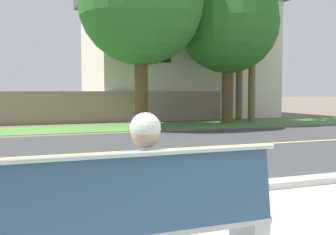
# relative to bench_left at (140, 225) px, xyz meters

# --- Properties ---
(ground_plane) EXTENTS (140.00, 140.00, 0.00)m
(ground_plane) POSITION_rel_bench_left_xyz_m (1.59, 7.78, -0.46)
(ground_plane) COLOR #665B4C
(curb_edge) EXTENTS (44.00, 0.30, 0.11)m
(curb_edge) POSITION_rel_bench_left_xyz_m (1.59, 2.13, -0.41)
(curb_edge) COLOR #ADA89E
(curb_edge) RESTS_ON ground_plane
(street_asphalt) EXTENTS (52.00, 8.00, 0.01)m
(street_asphalt) POSITION_rel_bench_left_xyz_m (1.59, 6.28, -0.46)
(street_asphalt) COLOR #383A3D
(street_asphalt) RESTS_ON ground_plane
(road_centre_line) EXTENTS (48.00, 0.14, 0.01)m
(road_centre_line) POSITION_rel_bench_left_xyz_m (1.59, 6.28, -0.45)
(road_centre_line) COLOR #E0CC4C
(road_centre_line) RESTS_ON ground_plane
(far_verge_grass) EXTENTS (48.00, 2.80, 0.02)m
(far_verge_grass) POSITION_rel_bench_left_xyz_m (1.59, 12.19, -0.46)
(far_verge_grass) COLOR #478438
(far_verge_grass) RESTS_ON ground_plane
(bench_left) EXTENTS (2.00, 0.48, 1.01)m
(bench_left) POSITION_rel_bench_left_xyz_m (0.00, 0.00, 0.00)
(bench_left) COLOR #9EA0A8
(bench_left) RESTS_ON ground_plane
(seated_person_grey) EXTENTS (0.52, 0.68, 1.25)m
(seated_person_grey) POSITION_rel_bench_left_xyz_m (0.07, 0.17, 0.21)
(seated_person_grey) COLOR black
(seated_person_grey) RESTS_ON ground_plane
(shade_tree_centre) EXTENTS (4.35, 4.35, 7.18)m
(shade_tree_centre) POSITION_rel_bench_left_xyz_m (7.98, 12.59, 4.21)
(shade_tree_centre) COLOR brown
(shade_tree_centre) RESTS_ON ground_plane
(garden_wall) EXTENTS (13.00, 0.36, 1.40)m
(garden_wall) POSITION_rel_bench_left_xyz_m (2.19, 15.05, 0.24)
(garden_wall) COLOR gray
(garden_wall) RESTS_ON ground_plane
(house_across_street) EXTENTS (10.30, 6.91, 6.78)m
(house_across_street) POSITION_rel_bench_left_xyz_m (7.70, 18.25, 2.97)
(house_across_street) COLOR beige
(house_across_street) RESTS_ON ground_plane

